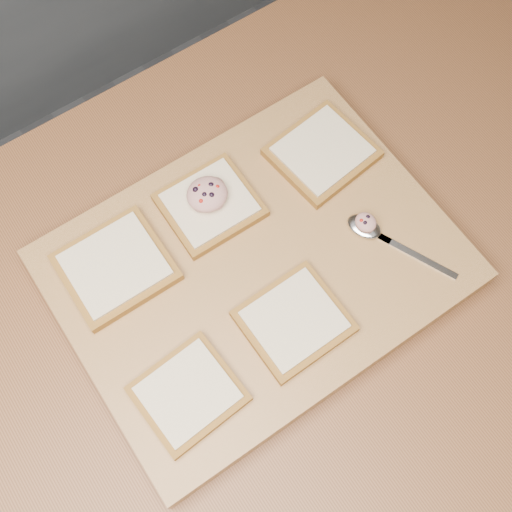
# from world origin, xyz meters

# --- Properties ---
(ground) EXTENTS (4.00, 4.00, 0.00)m
(ground) POSITION_xyz_m (0.00, 0.00, 0.00)
(ground) COLOR #515459
(ground) RESTS_ON ground
(island_counter) EXTENTS (2.00, 0.80, 0.90)m
(island_counter) POSITION_xyz_m (0.00, 0.00, 0.45)
(island_counter) COLOR slate
(island_counter) RESTS_ON ground
(cutting_board) EXTENTS (0.49, 0.38, 0.04)m
(cutting_board) POSITION_xyz_m (0.15, 0.02, 0.92)
(cutting_board) COLOR #A97A48
(cutting_board) RESTS_ON island_counter
(bread_far_left) EXTENTS (0.13, 0.12, 0.02)m
(bread_far_left) POSITION_xyz_m (-0.01, 0.12, 0.95)
(bread_far_left) COLOR brown
(bread_far_left) RESTS_ON cutting_board
(bread_far_center) EXTENTS (0.12, 0.11, 0.02)m
(bread_far_center) POSITION_xyz_m (0.14, 0.12, 0.95)
(bread_far_center) COLOR brown
(bread_far_center) RESTS_ON cutting_board
(bread_far_right) EXTENTS (0.14, 0.13, 0.02)m
(bread_far_right) POSITION_xyz_m (0.31, 0.10, 0.95)
(bread_far_right) COLOR brown
(bread_far_right) RESTS_ON cutting_board
(bread_near_left) EXTENTS (0.12, 0.11, 0.02)m
(bread_near_left) POSITION_xyz_m (-0.02, -0.07, 0.95)
(bread_near_left) COLOR brown
(bread_near_left) RESTS_ON cutting_board
(bread_near_center) EXTENTS (0.12, 0.11, 0.02)m
(bread_near_center) POSITION_xyz_m (0.14, -0.07, 0.95)
(bread_near_center) COLOR brown
(bread_near_center) RESTS_ON cutting_board
(tuna_salad_dollop) EXTENTS (0.05, 0.05, 0.03)m
(tuna_salad_dollop) POSITION_xyz_m (0.14, 0.13, 0.97)
(tuna_salad_dollop) COLOR tan
(tuna_salad_dollop) RESTS_ON bread_far_center
(spoon) EXTENTS (0.08, 0.15, 0.01)m
(spoon) POSITION_xyz_m (0.30, -0.03, 0.94)
(spoon) COLOR silver
(spoon) RESTS_ON cutting_board
(spoon_salad) EXTENTS (0.03, 0.03, 0.02)m
(spoon_salad) POSITION_xyz_m (0.29, -0.02, 0.96)
(spoon_salad) COLOR tan
(spoon_salad) RESTS_ON spoon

